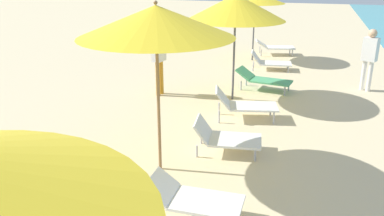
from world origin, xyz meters
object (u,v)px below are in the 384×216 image
(lounger_third_inland, at_px, (193,198))
(lounger_farthest_shoreside, at_px, (275,46))
(umbrella_third, at_px, (156,21))
(person_walking_near, at_px, (159,53))
(lounger_fourth_inland, at_px, (244,104))
(umbrella_fourth, at_px, (236,7))
(person_walking_mid, at_px, (370,54))
(lounger_third_shoreside, at_px, (225,137))
(lounger_fourth_shoreside, at_px, (263,79))
(lounger_farthest_inland, at_px, (270,62))

(lounger_third_inland, height_order, lounger_farthest_shoreside, lounger_farthest_shoreside)
(umbrella_third, relative_size, person_walking_near, 1.51)
(lounger_third_inland, distance_m, person_walking_near, 5.50)
(lounger_fourth_inland, relative_size, person_walking_near, 0.80)
(umbrella_third, xyz_separation_m, umbrella_fourth, (0.43, 3.91, -0.15))
(lounger_third_inland, height_order, person_walking_mid, person_walking_mid)
(person_walking_near, bearing_deg, lounger_fourth_inland, 164.07)
(lounger_farthest_shoreside, distance_m, person_walking_near, 6.26)
(lounger_third_shoreside, xyz_separation_m, person_walking_mid, (2.78, 4.71, 0.69))
(lounger_third_inland, relative_size, umbrella_fourth, 0.48)
(lounger_fourth_shoreside, bearing_deg, lounger_third_inland, -82.68)
(umbrella_third, bearing_deg, lounger_farthest_inland, 82.22)
(lounger_third_inland, height_order, lounger_fourth_inland, lounger_fourth_inland)
(lounger_third_shoreside, height_order, person_walking_mid, person_walking_mid)
(lounger_fourth_inland, xyz_separation_m, person_walking_mid, (2.74, 3.00, 0.64))
(lounger_farthest_inland, bearing_deg, lounger_fourth_shoreside, -94.30)
(lounger_third_shoreside, bearing_deg, lounger_third_inland, -96.98)
(lounger_fourth_shoreside, relative_size, lounger_farthest_inland, 1.14)
(lounger_fourth_inland, bearing_deg, person_walking_near, 141.34)
(lounger_fourth_shoreside, relative_size, person_walking_near, 0.85)
(lounger_farthest_inland, distance_m, person_walking_near, 4.27)
(lounger_third_shoreside, height_order, umbrella_fourth, umbrella_fourth)
(person_walking_near, xyz_separation_m, person_walking_mid, (5.10, 1.87, -0.11))
(umbrella_fourth, xyz_separation_m, lounger_farthest_shoreside, (0.48, 5.59, -1.92))
(lounger_third_inland, bearing_deg, lounger_fourth_shoreside, 88.05)
(umbrella_fourth, height_order, lounger_fourth_shoreside, umbrella_fourth)
(umbrella_fourth, height_order, person_walking_mid, umbrella_fourth)
(lounger_fourth_shoreside, bearing_deg, lounger_fourth_inland, -84.48)
(lounger_third_inland, bearing_deg, person_walking_near, 114.99)
(umbrella_fourth, bearing_deg, lounger_third_shoreside, -81.42)
(umbrella_third, distance_m, person_walking_near, 4.23)
(person_walking_mid, bearing_deg, umbrella_third, 174.63)
(umbrella_third, height_order, person_walking_mid, umbrella_third)
(person_walking_near, bearing_deg, lounger_farthest_shoreside, -102.56)
(lounger_fourth_inland, bearing_deg, lounger_third_inland, -103.54)
(umbrella_third, relative_size, lounger_third_inland, 2.14)
(lounger_fourth_shoreside, relative_size, lounger_fourth_inland, 1.06)
(umbrella_third, bearing_deg, lounger_third_inland, -52.04)
(lounger_third_shoreside, distance_m, lounger_fourth_inland, 1.71)
(person_walking_near, bearing_deg, umbrella_fourth, -165.66)
(umbrella_third, height_order, lounger_third_inland, umbrella_third)
(umbrella_fourth, distance_m, lounger_fourth_inland, 2.34)
(lounger_third_shoreside, distance_m, person_walking_near, 3.76)
(umbrella_fourth, xyz_separation_m, person_walking_near, (-1.87, -0.15, -1.14))
(lounger_third_inland, height_order, lounger_farthest_inland, lounger_farthest_inland)
(lounger_third_shoreside, distance_m, umbrella_fourth, 3.60)
(lounger_farthest_inland, bearing_deg, person_walking_near, -131.44)
(lounger_third_inland, distance_m, lounger_fourth_inland, 3.78)
(lounger_fourth_shoreside, bearing_deg, person_walking_mid, 24.62)
(umbrella_third, distance_m, lounger_fourth_inland, 3.46)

